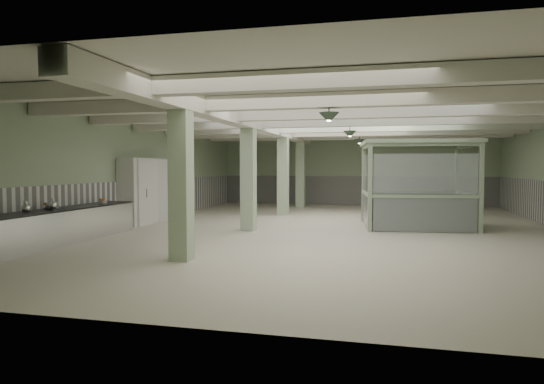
% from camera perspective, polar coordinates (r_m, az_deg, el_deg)
% --- Properties ---
extents(floor, '(20.00, 20.00, 0.00)m').
position_cam_1_polar(floor, '(15.71, 7.08, -4.32)').
color(floor, silver).
rests_on(floor, ground).
extents(ceiling, '(14.00, 20.00, 0.02)m').
position_cam_1_polar(ceiling, '(15.67, 7.17, 8.85)').
color(ceiling, silver).
rests_on(ceiling, wall_back).
extents(wall_back, '(14.00, 0.02, 3.60)m').
position_cam_1_polar(wall_back, '(25.55, 9.72, 2.52)').
color(wall_back, '#93A987').
rests_on(wall_back, floor).
extents(wall_front, '(14.00, 0.02, 3.60)m').
position_cam_1_polar(wall_front, '(5.77, -4.46, 1.05)').
color(wall_front, '#93A987').
rests_on(wall_front, floor).
extents(wall_left, '(0.02, 20.00, 3.60)m').
position_cam_1_polar(wall_left, '(17.81, -15.87, 2.26)').
color(wall_left, '#93A987').
rests_on(wall_left, floor).
extents(wainscot_left, '(0.05, 19.90, 1.50)m').
position_cam_1_polar(wainscot_left, '(17.84, -15.76, -1.12)').
color(wainscot_left, silver).
rests_on(wainscot_left, floor).
extents(wainscot_back, '(13.90, 0.05, 1.50)m').
position_cam_1_polar(wainscot_back, '(25.55, 9.70, 0.16)').
color(wainscot_back, silver).
rests_on(wainscot_back, floor).
extents(girder, '(0.45, 19.90, 0.40)m').
position_cam_1_polar(girder, '(16.13, -1.78, 7.92)').
color(girder, silver).
rests_on(girder, ceiling).
extents(beam_a, '(13.90, 0.35, 0.32)m').
position_cam_1_polar(beam_a, '(8.31, 1.04, 12.87)').
color(beam_a, silver).
rests_on(beam_a, ceiling).
extents(beam_b, '(13.90, 0.35, 0.32)m').
position_cam_1_polar(beam_b, '(10.73, 4.03, 10.62)').
color(beam_b, silver).
rests_on(beam_b, ceiling).
extents(beam_c, '(13.90, 0.35, 0.32)m').
position_cam_1_polar(beam_c, '(13.18, 5.89, 9.19)').
color(beam_c, silver).
rests_on(beam_c, ceiling).
extents(beam_d, '(13.90, 0.35, 0.32)m').
position_cam_1_polar(beam_d, '(15.65, 7.16, 8.20)').
color(beam_d, silver).
rests_on(beam_d, ceiling).
extents(beam_e, '(13.90, 0.35, 0.32)m').
position_cam_1_polar(beam_e, '(18.13, 8.08, 7.48)').
color(beam_e, silver).
rests_on(beam_e, ceiling).
extents(beam_f, '(13.90, 0.35, 0.32)m').
position_cam_1_polar(beam_f, '(20.61, 8.77, 6.93)').
color(beam_f, silver).
rests_on(beam_f, ceiling).
extents(beam_g, '(13.90, 0.35, 0.32)m').
position_cam_1_polar(beam_g, '(23.10, 9.32, 6.50)').
color(beam_g, silver).
rests_on(beam_g, ceiling).
extents(column_a, '(0.42, 0.42, 3.60)m').
position_cam_1_polar(column_a, '(10.41, -10.66, 1.87)').
color(column_a, '#A9C19C').
rests_on(column_a, floor).
extents(column_b, '(0.42, 0.42, 3.60)m').
position_cam_1_polar(column_b, '(15.11, -2.79, 2.25)').
color(column_b, '#A9C19C').
rests_on(column_b, floor).
extents(column_c, '(0.42, 0.42, 3.60)m').
position_cam_1_polar(column_c, '(19.95, 1.31, 2.44)').
color(column_c, '#A9C19C').
rests_on(column_c, floor).
extents(column_d, '(0.42, 0.42, 3.60)m').
position_cam_1_polar(column_d, '(23.87, 3.38, 2.52)').
color(column_d, '#A9C19C').
rests_on(column_d, floor).
extents(pendant_front, '(0.44, 0.44, 0.22)m').
position_cam_1_polar(pendant_front, '(10.61, 6.71, 8.68)').
color(pendant_front, '#324234').
rests_on(pendant_front, ceiling).
extents(pendant_mid, '(0.44, 0.44, 0.22)m').
position_cam_1_polar(pendant_mid, '(16.07, 9.14, 6.72)').
color(pendant_mid, '#324234').
rests_on(pendant_mid, ceiling).
extents(pendant_back, '(0.44, 0.44, 0.22)m').
position_cam_1_polar(pendant_back, '(21.05, 10.25, 5.82)').
color(pendant_back, '#324234').
rests_on(pendant_back, ceiling).
extents(prep_counter, '(0.95, 5.48, 0.91)m').
position_cam_1_polar(prep_counter, '(13.88, -23.35, -3.60)').
color(prep_counter, silver).
rests_on(prep_counter, floor).
extents(pitcher_near, '(0.22, 0.25, 0.29)m').
position_cam_1_polar(pitcher_near, '(12.72, -26.98, -1.61)').
color(pitcher_near, silver).
rests_on(pitcher_near, prep_counter).
extents(pitcher_far, '(0.21, 0.24, 0.30)m').
position_cam_1_polar(pitcher_far, '(13.34, -24.38, -1.34)').
color(pitcher_far, silver).
rests_on(pitcher_far, prep_counter).
extents(veg_colander, '(0.43, 0.43, 0.17)m').
position_cam_1_polar(veg_colander, '(13.60, -24.46, -1.52)').
color(veg_colander, '#3E3E43').
rests_on(veg_colander, prep_counter).
extents(orange_bowl, '(0.24, 0.24, 0.09)m').
position_cam_1_polar(orange_bowl, '(15.18, -19.29, -1.14)').
color(orange_bowl, '#B2B2B7').
rests_on(orange_bowl, prep_counter).
extents(walkin_cooler, '(1.14, 2.60, 2.39)m').
position_cam_1_polar(walkin_cooler, '(17.70, -14.68, 0.30)').
color(walkin_cooler, silver).
rests_on(walkin_cooler, floor).
extents(guard_booth, '(3.85, 3.38, 2.83)m').
position_cam_1_polar(guard_booth, '(16.60, 16.69, 2.49)').
color(guard_booth, '#8EA584').
rests_on(guard_booth, floor).
extents(filing_cabinet, '(0.50, 0.60, 1.12)m').
position_cam_1_polar(filing_cabinet, '(16.29, 22.83, -2.30)').
color(filing_cabinet, '#585A4B').
rests_on(filing_cabinet, floor).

